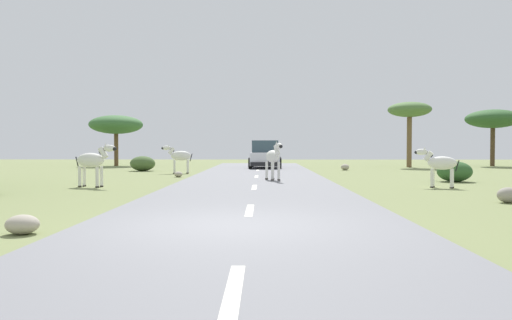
# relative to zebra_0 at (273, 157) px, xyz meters

# --- Properties ---
(ground_plane) EXTENTS (90.00, 90.00, 0.00)m
(ground_plane) POSITION_rel_zebra_0_xyz_m (-1.04, -11.63, -0.99)
(ground_plane) COLOR olive
(road) EXTENTS (6.00, 64.00, 0.05)m
(road) POSITION_rel_zebra_0_xyz_m (-0.71, -11.63, -0.96)
(road) COLOR slate
(road) RESTS_ON ground_plane
(lane_markings) EXTENTS (0.16, 56.00, 0.01)m
(lane_markings) POSITION_rel_zebra_0_xyz_m (-0.71, -12.63, -0.94)
(lane_markings) COLOR silver
(lane_markings) RESTS_ON road
(zebra_0) EXTENTS (0.79, 1.61, 1.57)m
(zebra_0) POSITION_rel_zebra_0_xyz_m (0.00, 0.00, 0.00)
(zebra_0) COLOR silver
(zebra_0) RESTS_ON road
(zebra_1) EXTENTS (1.36, 0.90, 1.40)m
(zebra_1) POSITION_rel_zebra_0_xyz_m (5.64, -3.12, -0.16)
(zebra_1) COLOR silver
(zebra_1) RESTS_ON ground_plane
(zebra_2) EXTENTS (1.60, 0.70, 1.54)m
(zebra_2) POSITION_rel_zebra_0_xyz_m (-6.37, -2.98, -0.07)
(zebra_2) COLOR silver
(zebra_2) RESTS_ON ground_plane
(zebra_3) EXTENTS (1.60, 0.62, 1.52)m
(zebra_3) POSITION_rel_zebra_0_xyz_m (-4.82, 5.84, -0.08)
(zebra_3) COLOR silver
(zebra_3) RESTS_ON ground_plane
(car_0) EXTENTS (2.09, 4.37, 1.74)m
(car_0) POSITION_rel_zebra_0_xyz_m (-0.27, 11.66, -0.14)
(car_0) COLOR silver
(car_0) RESTS_ON road
(tree_1) EXTENTS (3.79, 3.79, 4.05)m
(tree_1) POSITION_rel_zebra_0_xyz_m (16.05, 15.70, 2.37)
(tree_1) COLOR #4C3823
(tree_1) RESTS_ON ground_plane
(tree_3) EXTENTS (2.90, 2.90, 4.41)m
(tree_3) POSITION_rel_zebra_0_xyz_m (9.50, 13.65, 2.83)
(tree_3) COLOR brown
(tree_3) RESTS_ON ground_plane
(tree_4) EXTENTS (3.84, 3.84, 3.67)m
(tree_4) POSITION_rel_zebra_0_xyz_m (-11.09, 15.87, 1.99)
(tree_4) COLOR brown
(tree_4) RESTS_ON ground_plane
(bush_1) EXTENTS (1.43, 1.29, 0.86)m
(bush_1) POSITION_rel_zebra_0_xyz_m (-7.34, 8.29, -0.56)
(bush_1) COLOR #425B2D
(bush_1) RESTS_ON ground_plane
(bush_3) EXTENTS (1.37, 1.24, 0.82)m
(bush_3) POSITION_rel_zebra_0_xyz_m (7.26, -0.21, -0.58)
(bush_3) COLOR #2D5628
(bush_3) RESTS_ON ground_plane
(rock_0) EXTENTS (0.37, 0.41, 0.26)m
(rock_0) POSITION_rel_zebra_0_xyz_m (-4.32, 2.63, -0.86)
(rock_0) COLOR #A89E8C
(rock_0) RESTS_ON ground_plane
(rock_2) EXTENTS (0.48, 0.52, 0.37)m
(rock_2) POSITION_rel_zebra_0_xyz_m (4.46, 9.40, -0.80)
(rock_2) COLOR #A89E8C
(rock_2) RESTS_ON ground_plane
(rock_3) EXTENTS (0.55, 0.46, 0.39)m
(rock_3) POSITION_rel_zebra_0_xyz_m (5.74, -7.71, -0.79)
(rock_3) COLOR gray
(rock_3) RESTS_ON ground_plane
(rock_4) EXTENTS (0.53, 0.50, 0.32)m
(rock_4) POSITION_rel_zebra_0_xyz_m (-4.33, -12.32, -0.83)
(rock_4) COLOR #A89E8C
(rock_4) RESTS_ON ground_plane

